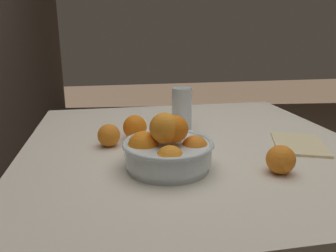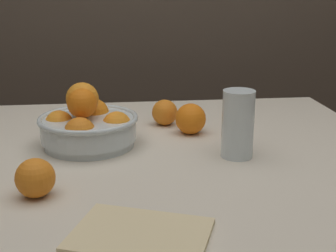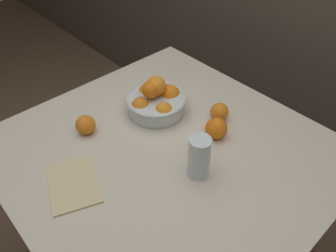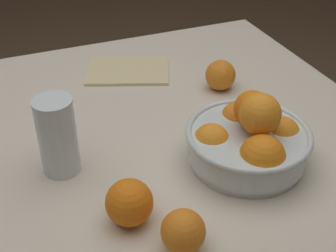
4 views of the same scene
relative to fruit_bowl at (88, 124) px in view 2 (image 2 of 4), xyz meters
The scene contains 7 objects.
dining_table 0.25m from the fruit_bowl, 31.66° to the right, with size 1.09×1.05×0.77m.
fruit_bowl is the anchor object (origin of this frame).
juice_glass 0.36m from the fruit_bowl, 19.19° to the right, with size 0.07×0.07×0.15m.
orange_loose_near_bowl 0.27m from the fruit_bowl, 13.84° to the left, with size 0.08×0.08×0.08m, color orange.
orange_loose_front 0.29m from the fruit_bowl, 106.64° to the right, with size 0.07×0.07×0.07m, color orange.
orange_loose_aside 0.25m from the fruit_bowl, 36.78° to the left, with size 0.07×0.07×0.07m, color orange.
napkin 0.45m from the fruit_bowl, 77.08° to the right, with size 0.21×0.15×0.01m, color beige.
Camera 2 is at (-0.11, -0.97, 1.15)m, focal length 50.00 mm.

